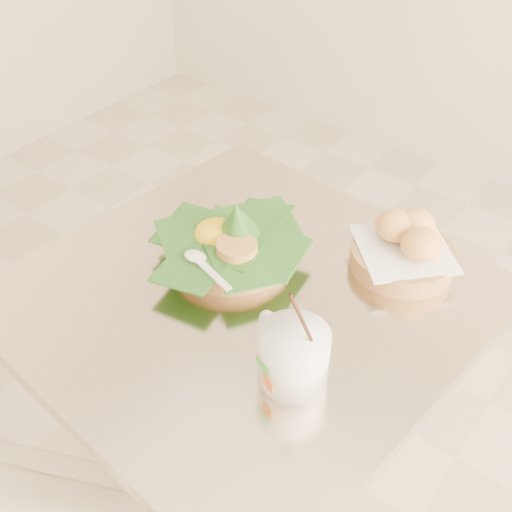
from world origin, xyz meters
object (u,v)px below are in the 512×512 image
Objects in this scene: bread_basket at (405,247)px; coffee_mug at (293,354)px; cafe_table at (246,379)px; rice_basket at (231,241)px.

bread_basket is 1.24× the size of coffee_mug.
coffee_mug is (-0.01, -0.32, 0.01)m from bread_basket.
coffee_mug reaches higher than bread_basket.
rice_basket reaches higher than cafe_table.
rice_basket is (-0.08, 0.06, 0.26)m from cafe_table.
rice_basket is 0.30m from bread_basket.
coffee_mug is (0.24, -0.16, 0.01)m from rice_basket.
cafe_table is 3.56× the size of bread_basket.
rice_basket is 1.51× the size of coffee_mug.
bread_basket is 0.32m from coffee_mug.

